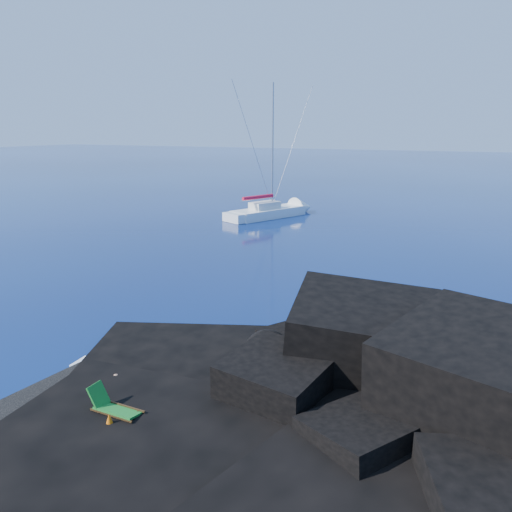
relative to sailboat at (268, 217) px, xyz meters
The scene contains 9 objects.
ground 35.80m from the sailboat, 78.84° to the right, with size 400.00×400.00×0.00m, color #030B34.
headland 37.80m from the sailboat, 58.18° to the right, with size 24.00×24.00×3.60m, color black, non-canonical shape.
beach 36.46m from the sailboat, 71.73° to the right, with size 8.50×6.00×0.70m, color black.
surf_foam 32.40m from the sailboat, 68.39° to the right, with size 10.00×8.00×0.06m, color white, non-canonical shape.
sailboat is the anchor object (origin of this frame).
deck_chair 37.03m from the sailboat, 72.40° to the right, with size 1.58×0.69×1.09m, color #1A7626, non-canonical shape.
towel 34.98m from the sailboat, 74.85° to the right, with size 1.69×0.80×0.04m, color silver.
sunbather 34.98m from the sailboat, 74.85° to the right, with size 1.61×0.49×0.27m, color tan, non-canonical shape.
marker_cone 37.57m from the sailboat, 72.41° to the right, with size 0.37×0.37×0.56m, color orange.
Camera 1 is at (13.58, -10.10, 8.70)m, focal length 35.00 mm.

